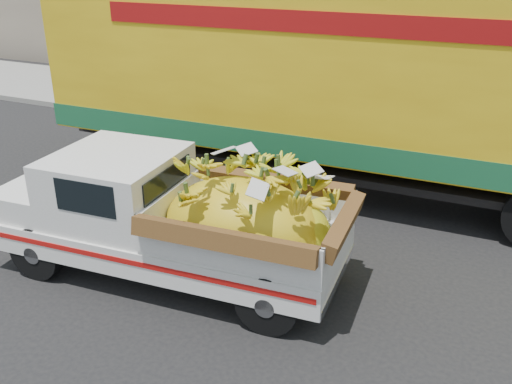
% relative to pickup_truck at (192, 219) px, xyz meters
% --- Properties ---
extents(ground, '(100.00, 100.00, 0.00)m').
position_rel_pickup_truck_xyz_m(ground, '(-0.47, -0.69, -0.95)').
color(ground, black).
rests_on(ground, ground).
extents(curb, '(60.00, 0.25, 0.15)m').
position_rel_pickup_truck_xyz_m(curb, '(-0.47, 6.47, -0.88)').
color(curb, gray).
rests_on(curb, ground).
extents(sidewalk, '(60.00, 4.00, 0.14)m').
position_rel_pickup_truck_xyz_m(sidewalk, '(-0.47, 8.57, -0.88)').
color(sidewalk, gray).
rests_on(sidewalk, ground).
extents(pickup_truck, '(5.18, 2.21, 1.77)m').
position_rel_pickup_truck_xyz_m(pickup_truck, '(0.00, 0.00, 0.00)').
color(pickup_truck, black).
rests_on(pickup_truck, ground).
extents(semi_trailer, '(12.02, 2.74, 3.80)m').
position_rel_pickup_truck_xyz_m(semi_trailer, '(0.98, 4.02, 1.17)').
color(semi_trailer, black).
rests_on(semi_trailer, ground).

